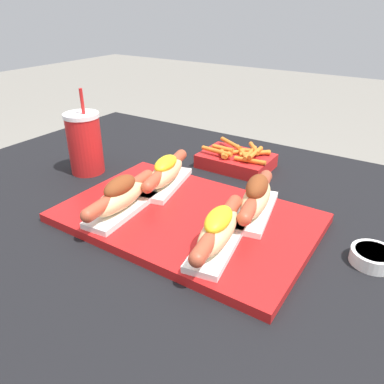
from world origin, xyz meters
TOP-DOWN VIEW (x-y plane):
  - patio_table at (0.00, 0.00)m, footprint 1.46×1.10m
  - serving_tray at (-0.04, 0.02)m, footprint 0.49×0.32m
  - hot_dog_0 at (-0.15, -0.04)m, footprint 0.08×0.21m
  - hot_dog_1 at (0.07, -0.04)m, footprint 0.09×0.21m
  - hot_dog_2 at (-0.14, 0.10)m, footprint 0.10×0.21m
  - hot_dog_3 at (0.08, 0.10)m, footprint 0.09×0.21m
  - sauce_bowl at (0.30, 0.09)m, footprint 0.07×0.07m
  - drink_cup at (-0.38, 0.09)m, footprint 0.09×0.09m
  - fries_basket at (-0.08, 0.32)m, footprint 0.19×0.13m

SIDE VIEW (x-z plane):
  - patio_table at x=0.00m, z-range 0.00..0.70m
  - serving_tray at x=-0.04m, z-range 0.70..0.72m
  - sauce_bowl at x=0.30m, z-range 0.70..0.72m
  - fries_basket at x=-0.08m, z-range 0.69..0.75m
  - hot_dog_2 at x=-0.14m, z-range 0.71..0.78m
  - hot_dog_1 at x=0.07m, z-range 0.71..0.78m
  - hot_dog_0 at x=-0.15m, z-range 0.71..0.79m
  - hot_dog_3 at x=0.08m, z-range 0.71..0.79m
  - drink_cup at x=-0.38m, z-range 0.67..0.88m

